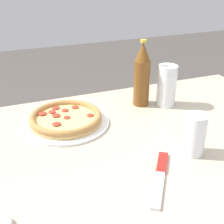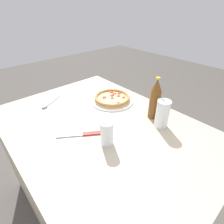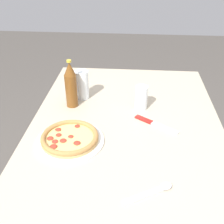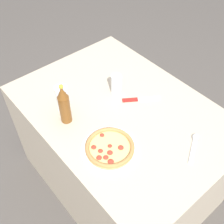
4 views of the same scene
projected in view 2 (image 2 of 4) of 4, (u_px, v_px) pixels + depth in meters
name	position (u px, v px, depth m)	size (l,w,h in m)	color
ground_plane	(105.00, 203.00, 1.35)	(8.00, 8.00, 0.00)	#4C4742
table	(104.00, 171.00, 1.15)	(1.22, 0.87, 0.75)	#B7A88E
pizza_veggie	(112.00, 99.00, 1.17)	(0.28, 0.28, 0.04)	white
glass_cola	(162.00, 115.00, 0.91)	(0.07, 0.07, 0.15)	white
glass_lemonade	(107.00, 135.00, 0.80)	(0.06, 0.06, 0.12)	white
beer_bottle	(155.00, 99.00, 0.96)	(0.06, 0.06, 0.24)	brown
knife	(81.00, 134.00, 0.88)	(0.14, 0.20, 0.01)	maroon
spoon	(48.00, 104.00, 1.14)	(0.11, 0.17, 0.02)	silver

